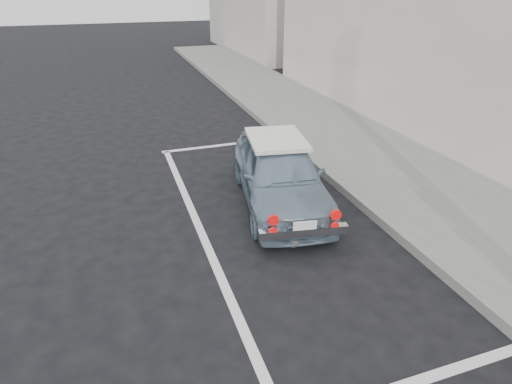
% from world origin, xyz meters
% --- Properties ---
extents(ground, '(80.00, 80.00, 0.00)m').
position_xyz_m(ground, '(0.00, 0.00, 0.00)').
color(ground, black).
rests_on(ground, ground).
extents(sidewalk, '(2.80, 40.00, 0.15)m').
position_xyz_m(sidewalk, '(3.20, 2.00, 0.07)').
color(sidewalk, slate).
rests_on(sidewalk, ground).
extents(pline_rear, '(3.00, 0.12, 0.01)m').
position_xyz_m(pline_rear, '(0.50, -0.50, 0.00)').
color(pline_rear, silver).
rests_on(pline_rear, ground).
extents(pline_front, '(3.00, 0.12, 0.01)m').
position_xyz_m(pline_front, '(0.50, 6.50, 0.00)').
color(pline_front, silver).
rests_on(pline_front, ground).
extents(pline_side, '(0.12, 7.00, 0.01)m').
position_xyz_m(pline_side, '(-0.90, 3.00, 0.00)').
color(pline_side, silver).
rests_on(pline_side, ground).
extents(retro_coupe, '(1.86, 3.46, 1.12)m').
position_xyz_m(retro_coupe, '(0.60, 3.39, 0.57)').
color(retro_coupe, gray).
rests_on(retro_coupe, ground).
extents(cat, '(0.24, 0.50, 0.27)m').
position_xyz_m(cat, '(0.27, 2.07, 0.12)').
color(cat, '#736357').
rests_on(cat, ground).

